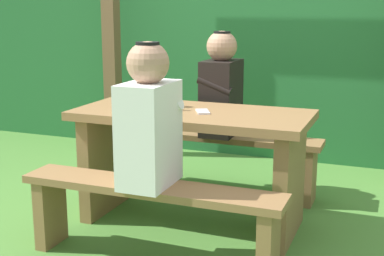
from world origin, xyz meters
TOP-DOWN VIEW (x-y plane):
  - ground_plane at (0.00, 0.00)m, footprint 12.00×12.00m
  - hedge_backdrop at (0.00, 1.94)m, footprint 6.40×0.71m
  - pergola_post_left at (-1.24, 1.25)m, footprint 0.12×0.12m
  - picnic_table at (0.00, 0.00)m, footprint 1.40×0.64m
  - bench_near at (0.00, -0.59)m, footprint 1.40×0.24m
  - bench_far at (0.00, 0.59)m, footprint 1.40×0.24m
  - person_white_shirt at (-0.00, -0.58)m, footprint 0.25×0.35m
  - person_black_coat at (-0.01, 0.58)m, footprint 0.25×0.35m
  - drinking_glass at (-0.14, 0.09)m, footprint 0.07×0.07m
  - bottle_left at (-0.20, -0.05)m, footprint 0.06×0.06m
  - cell_phone at (0.08, -0.02)m, footprint 0.13×0.16m

SIDE VIEW (x-z plane):
  - ground_plane at x=0.00m, z-range 0.00..0.00m
  - bench_near at x=0.00m, z-range 0.09..0.52m
  - bench_far at x=0.00m, z-range 0.09..0.52m
  - picnic_table at x=0.00m, z-range 0.13..0.83m
  - cell_phone at x=0.08m, z-range 0.70..0.71m
  - drinking_glass at x=-0.14m, z-range 0.70..0.79m
  - person_white_shirt at x=0.00m, z-range 0.40..1.12m
  - person_black_coat at x=-0.01m, z-range 0.40..1.12m
  - bottle_left at x=-0.20m, z-range 0.68..0.89m
  - hedge_backdrop at x=0.00m, z-range 0.00..2.14m
  - pergola_post_left at x=-1.24m, z-range 0.00..2.22m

